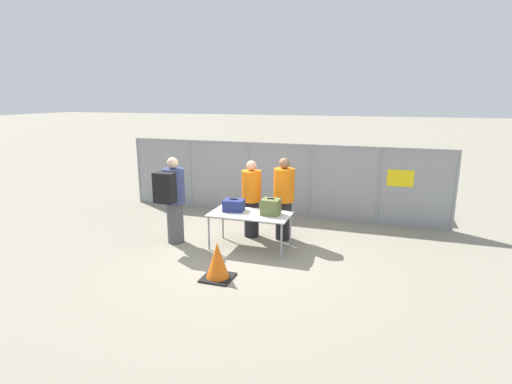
{
  "coord_description": "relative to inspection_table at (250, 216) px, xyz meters",
  "views": [
    {
      "loc": [
        2.67,
        -7.19,
        3.05
      ],
      "look_at": [
        0.03,
        0.76,
        1.05
      ],
      "focal_mm": 28.0,
      "sensor_mm": 36.0,
      "label": 1
    }
  ],
  "objects": [
    {
      "name": "ground_plane",
      "position": [
        -0.1,
        -0.16,
        -0.69
      ],
      "size": [
        120.0,
        120.0,
        0.0
      ],
      "primitive_type": "plane",
      "color": "gray"
    },
    {
      "name": "fence_section",
      "position": [
        -0.08,
        2.5,
        0.31
      ],
      "size": [
        8.5,
        0.07,
        1.9
      ],
      "color": "gray",
      "rests_on": "ground_plane"
    },
    {
      "name": "inspection_table",
      "position": [
        0.0,
        0.0,
        0.0
      ],
      "size": [
        1.64,
        0.84,
        0.74
      ],
      "color": "silver",
      "rests_on": "ground_plane"
    },
    {
      "name": "suitcase_navy",
      "position": [
        -0.38,
        0.08,
        0.18
      ],
      "size": [
        0.46,
        0.38,
        0.26
      ],
      "color": "navy",
      "rests_on": "inspection_table"
    },
    {
      "name": "suitcase_olive",
      "position": [
        0.42,
        0.06,
        0.22
      ],
      "size": [
        0.36,
        0.33,
        0.35
      ],
      "color": "#566033",
      "rests_on": "inspection_table"
    },
    {
      "name": "traveler_hooded",
      "position": [
        -1.63,
        -0.25,
        0.33
      ],
      "size": [
        0.46,
        0.71,
        1.84
      ],
      "rotation": [
        0.0,
        0.0,
        0.4
      ],
      "color": "#4C4C51",
      "rests_on": "ground_plane"
    },
    {
      "name": "security_worker_near",
      "position": [
        -0.21,
        0.69,
        0.2
      ],
      "size": [
        0.42,
        0.42,
        1.71
      ],
      "rotation": [
        0.0,
        0.0,
        3.02
      ],
      "color": "black",
      "rests_on": "ground_plane"
    },
    {
      "name": "security_worker_far",
      "position": [
        0.51,
        0.75,
        0.24
      ],
      "size": [
        0.45,
        0.45,
        1.8
      ],
      "rotation": [
        0.0,
        0.0,
        2.94
      ],
      "color": "black",
      "rests_on": "ground_plane"
    },
    {
      "name": "utility_trailer",
      "position": [
        2.35,
        3.79,
        -0.27
      ],
      "size": [
        3.66,
        2.18,
        0.73
      ],
      "color": "#4C6B47",
      "rests_on": "ground_plane"
    },
    {
      "name": "traffic_cone",
      "position": [
        -0.06,
        -1.53,
        -0.38
      ],
      "size": [
        0.52,
        0.52,
        0.65
      ],
      "color": "black",
      "rests_on": "ground_plane"
    }
  ]
}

